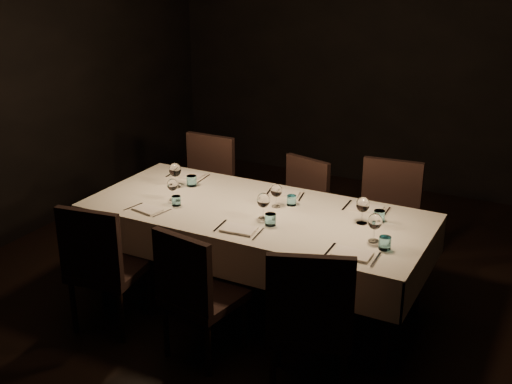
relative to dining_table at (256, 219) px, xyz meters
The scene contains 14 objects.
room 0.81m from the dining_table, ahead, with size 5.01×6.01×3.01m.
dining_table is the anchor object (origin of this frame).
chair_near_left 1.14m from the dining_table, 132.08° to the right, with size 0.52×0.52×0.96m.
place_setting_near_left 0.69m from the dining_table, 161.31° to the right, with size 0.32×0.39×0.17m.
chair_near_center 0.85m from the dining_table, 90.11° to the right, with size 0.51×0.51×0.93m.
place_setting_near_center 0.29m from the dining_table, 59.67° to the right, with size 0.35×0.41×0.19m.
chair_near_right 1.18m from the dining_table, 47.03° to the right, with size 0.63×0.63×1.01m.
place_setting_near_right 0.97m from the dining_table, 13.07° to the right, with size 0.35×0.42×0.20m.
chair_far_left 1.18m from the dining_table, 141.22° to the left, with size 0.48×0.48×0.99m.
place_setting_far_left 0.83m from the dining_table, 164.46° to the left, with size 0.37×0.42×0.20m.
chair_far_center 0.82m from the dining_table, 90.08° to the left, with size 0.53×0.53×0.90m.
place_setting_far_center 0.28m from the dining_table, 63.00° to the left, with size 0.34×0.40×0.18m.
chair_far_right 1.11m from the dining_table, 46.69° to the left, with size 0.52×0.52×0.99m.
place_setting_far_right 0.82m from the dining_table, 15.71° to the left, with size 0.35×0.42×0.20m.
Camera 1 is at (2.01, -3.83, 2.56)m, focal length 45.00 mm.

